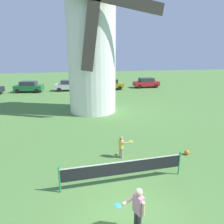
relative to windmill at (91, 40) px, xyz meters
name	(u,v)px	position (x,y,z in m)	size (l,w,h in m)	color
ground_plane	(128,216)	(-0.74, -12.91, -6.37)	(120.00, 120.00, 0.00)	#517F3D
windmill	(91,40)	(0.00, 0.00, 0.00)	(10.80, 4.93, 14.66)	white
tennis_net	(124,168)	(-0.39, -11.20, -5.69)	(5.11, 0.06, 1.10)	#238E4C
player_near	(138,208)	(-0.67, -13.53, -5.54)	(0.88, 0.47, 1.47)	#333338
player_far	(122,146)	(0.13, -9.16, -5.71)	(0.77, 0.38, 1.16)	#9E937F
stray_ball	(187,152)	(3.57, -9.71, -6.25)	(0.26, 0.26, 0.26)	orange
parked_car_green	(29,87)	(-7.49, 12.03, -5.57)	(4.08, 2.42, 1.56)	#1E6638
parked_car_silver	(69,85)	(-1.84, 11.95, -5.56)	(4.27, 2.25, 1.56)	silver
parked_car_mustard	(110,84)	(4.41, 11.67, -5.57)	(4.15, 2.29, 1.56)	#999919
parked_car_red	(146,83)	(10.56, 12.12, -5.56)	(4.16, 1.97, 1.56)	red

